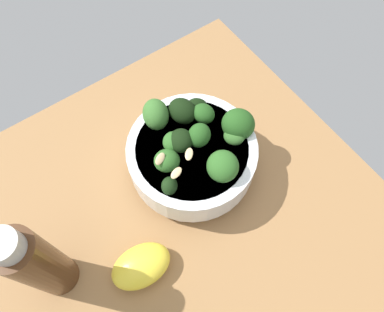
# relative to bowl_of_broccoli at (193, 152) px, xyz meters

# --- Properties ---
(ground_plane) EXTENTS (0.57, 0.57, 0.03)m
(ground_plane) POSITION_rel_bowl_of_broccoli_xyz_m (-0.05, 0.06, -0.06)
(ground_plane) COLOR #996D42
(bowl_of_broccoli) EXTENTS (0.19, 0.20, 0.11)m
(bowl_of_broccoli) POSITION_rel_bowl_of_broccoli_xyz_m (0.00, 0.00, 0.00)
(bowl_of_broccoli) COLOR white
(bowl_of_broccoli) RESTS_ON ground_plane
(lemon_wedge) EXTENTS (0.06, 0.09, 0.04)m
(lemon_wedge) POSITION_rel_bowl_of_broccoli_xyz_m (-0.09, 0.15, -0.03)
(lemon_wedge) COLOR yellow
(lemon_wedge) RESTS_ON ground_plane
(bottle_tall) EXTENTS (0.05, 0.05, 0.18)m
(bottle_tall) POSITION_rel_bowl_of_broccoli_xyz_m (-0.03, 0.24, 0.04)
(bottle_tall) COLOR #472814
(bottle_tall) RESTS_ON ground_plane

